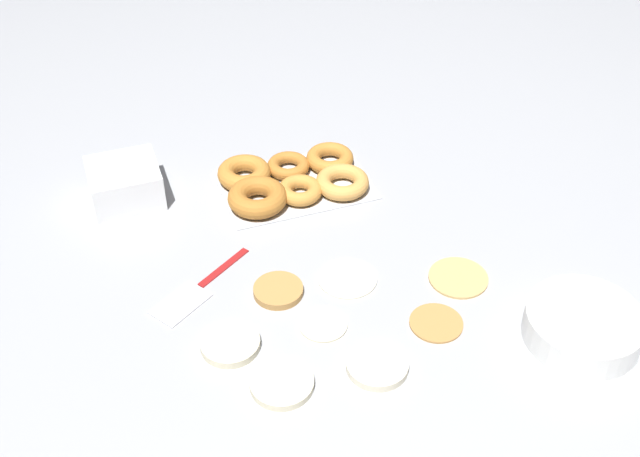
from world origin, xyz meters
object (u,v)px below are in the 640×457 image
batter_bowl (583,326)px  spatula (190,294)px  container_stack (125,183)px  pancake_5 (458,277)px  pancake_1 (230,344)px  pancake_4 (348,278)px  pancake_7 (282,383)px  donut_tray (289,181)px  pancake_0 (375,366)px  pancake_2 (323,324)px  pancake_6 (436,322)px  pancake_3 (278,290)px

batter_bowl → spatula: batter_bowl is taller
batter_bowl → container_stack: (0.65, -0.63, 0.01)m
pancake_5 → batter_bowl: batter_bowl is taller
pancake_5 → batter_bowl: 0.23m
pancake_1 → pancake_4: size_ratio=0.92×
pancake_5 → pancake_7: 0.39m
pancake_4 → donut_tray: donut_tray is taller
pancake_5 → pancake_0: bearing=32.9°
pancake_2 → batter_bowl: 0.43m
pancake_7 → batter_bowl: bearing=172.4°
pancake_2 → pancake_6: same height
pancake_1 → pancake_3: size_ratio=1.12×
donut_tray → pancake_5: bearing=119.4°
pancake_1 → pancake_0: bearing=149.3°
pancake_3 → pancake_6: size_ratio=0.97×
pancake_0 → pancake_4: size_ratio=0.94×
pancake_6 → pancake_7: pancake_7 is taller
pancake_0 → pancake_1: size_ratio=1.02×
pancake_1 → pancake_4: 0.25m
pancake_3 → batter_bowl: batter_bowl is taller
pancake_4 → pancake_5: 0.20m
pancake_4 → batter_bowl: bearing=140.5°
pancake_4 → pancake_7: 0.27m
pancake_4 → pancake_1: bearing=19.9°
pancake_6 → pancake_7: 0.29m
pancake_0 → pancake_5: (-0.22, -0.14, -0.00)m
pancake_1 → spatula: (0.04, -0.14, -0.00)m
pancake_2 → pancake_6: (-0.18, 0.06, 0.00)m
pancake_4 → pancake_0: bearing=81.0°
pancake_5 → spatula: pancake_5 is taller
pancake_0 → pancake_2: pancake_0 is taller
pancake_2 → pancake_5: 0.27m
donut_tray → batter_bowl: batter_bowl is taller
pancake_4 → pancake_5: size_ratio=0.99×
pancake_5 → pancake_7: pancake_7 is taller
pancake_6 → batter_bowl: (-0.21, 0.11, 0.02)m
pancake_0 → spatula: size_ratio=0.48×
pancake_7 → container_stack: size_ratio=0.74×
pancake_4 → batter_bowl: batter_bowl is taller
donut_tray → batter_bowl: bearing=120.8°
pancake_3 → donut_tray: donut_tray is taller
donut_tray → spatula: donut_tray is taller
spatula → pancake_3: bearing=128.4°
pancake_2 → pancake_1: bearing=-2.0°
pancake_2 → pancake_4: 0.12m
pancake_3 → batter_bowl: size_ratio=0.46×
pancake_5 → batter_bowl: size_ratio=0.56×
pancake_1 → pancake_6: bearing=169.0°
donut_tray → container_stack: size_ratio=2.21×
pancake_6 → container_stack: (0.44, -0.53, 0.03)m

